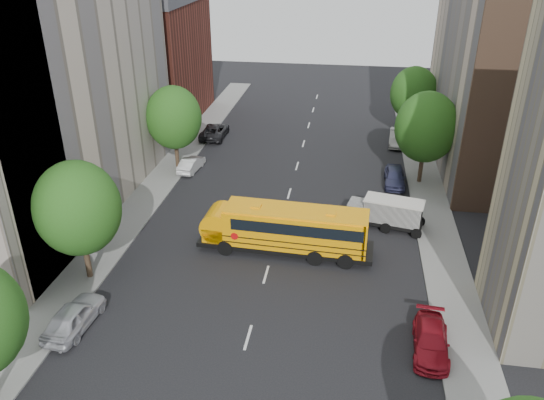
% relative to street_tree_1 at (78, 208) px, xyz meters
% --- Properties ---
extents(ground, '(120.00, 120.00, 0.00)m').
position_rel_street_tree_1_xyz_m(ground, '(11.00, 4.00, -4.95)').
color(ground, black).
rests_on(ground, ground).
extents(sidewalk_left, '(3.00, 80.00, 0.12)m').
position_rel_street_tree_1_xyz_m(sidewalk_left, '(-0.50, 9.00, -4.89)').
color(sidewalk_left, slate).
rests_on(sidewalk_left, ground).
extents(sidewalk_right, '(3.00, 80.00, 0.12)m').
position_rel_street_tree_1_xyz_m(sidewalk_right, '(22.50, 9.00, -4.89)').
color(sidewalk_right, slate).
rests_on(sidewalk_right, ground).
extents(lane_markings, '(0.15, 64.00, 0.01)m').
position_rel_street_tree_1_xyz_m(lane_markings, '(11.00, 14.00, -4.95)').
color(lane_markings, silver).
rests_on(lane_markings, ground).
extents(building_left_cream, '(10.00, 26.00, 20.00)m').
position_rel_street_tree_1_xyz_m(building_left_cream, '(-7.00, 10.00, 5.05)').
color(building_left_cream, beige).
rests_on(building_left_cream, ground).
extents(building_left_redbrick, '(10.00, 15.00, 13.00)m').
position_rel_street_tree_1_xyz_m(building_left_redbrick, '(-7.00, 32.00, 1.55)').
color(building_left_redbrick, maroon).
rests_on(building_left_redbrick, ground).
extents(building_right_far, '(10.00, 22.00, 18.00)m').
position_rel_street_tree_1_xyz_m(building_right_far, '(29.00, 24.00, 4.05)').
color(building_right_far, '#C7B19B').
rests_on(building_right_far, ground).
extents(building_right_sidewall, '(10.10, 0.30, 18.00)m').
position_rel_street_tree_1_xyz_m(building_right_sidewall, '(29.00, 13.00, 4.05)').
color(building_right_sidewall, brown).
rests_on(building_right_sidewall, ground).
extents(street_tree_1, '(5.12, 5.12, 7.90)m').
position_rel_street_tree_1_xyz_m(street_tree_1, '(0.00, 0.00, 0.00)').
color(street_tree_1, '#38281C').
rests_on(street_tree_1, ground).
extents(street_tree_2, '(4.99, 4.99, 7.71)m').
position_rel_street_tree_1_xyz_m(street_tree_2, '(0.00, 18.00, -0.12)').
color(street_tree_2, '#38281C').
rests_on(street_tree_2, ground).
extents(street_tree_4, '(5.25, 5.25, 8.10)m').
position_rel_street_tree_1_xyz_m(street_tree_4, '(22.00, 18.00, 0.12)').
color(street_tree_4, '#38281C').
rests_on(street_tree_4, ground).
extents(street_tree_5, '(4.86, 4.86, 7.51)m').
position_rel_street_tree_1_xyz_m(street_tree_5, '(22.00, 30.00, -0.25)').
color(street_tree_5, '#38281C').
rests_on(street_tree_5, ground).
extents(school_bus, '(12.01, 3.44, 3.35)m').
position_rel_street_tree_1_xyz_m(school_bus, '(11.74, 4.97, -3.08)').
color(school_bus, black).
rests_on(school_bus, ground).
extents(safari_truck, '(5.55, 2.97, 2.26)m').
position_rel_street_tree_1_xyz_m(safari_truck, '(18.82, 9.56, -3.76)').
color(safari_truck, black).
rests_on(safari_truck, ground).
extents(parked_car_0, '(2.11, 4.62, 1.54)m').
position_rel_street_tree_1_xyz_m(parked_car_0, '(1.40, -4.64, -4.18)').
color(parked_car_0, '#B8B9C0').
rests_on(parked_car_0, ground).
extents(parked_car_1, '(1.74, 3.99, 1.28)m').
position_rel_street_tree_1_xyz_m(parked_car_1, '(1.49, 17.45, -4.31)').
color(parked_car_1, silver).
rests_on(parked_car_1, ground).
extents(parked_car_2, '(2.51, 5.29, 1.46)m').
position_rel_street_tree_1_xyz_m(parked_car_2, '(1.40, 26.42, -4.22)').
color(parked_car_2, black).
rests_on(parked_car_2, ground).
extents(parked_car_3, '(2.09, 4.51, 1.28)m').
position_rel_street_tree_1_xyz_m(parked_car_3, '(20.60, -3.48, -4.31)').
color(parked_car_3, maroon).
rests_on(parked_car_3, ground).
extents(parked_car_4, '(1.84, 4.38, 1.48)m').
position_rel_street_tree_1_xyz_m(parked_car_4, '(19.80, 17.19, -4.21)').
color(parked_car_4, '#323558').
rests_on(parked_car_4, ground).
extents(parked_car_5, '(2.00, 4.79, 1.54)m').
position_rel_street_tree_1_xyz_m(parked_car_5, '(20.60, 27.29, -4.18)').
color(parked_car_5, gray).
rests_on(parked_car_5, ground).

